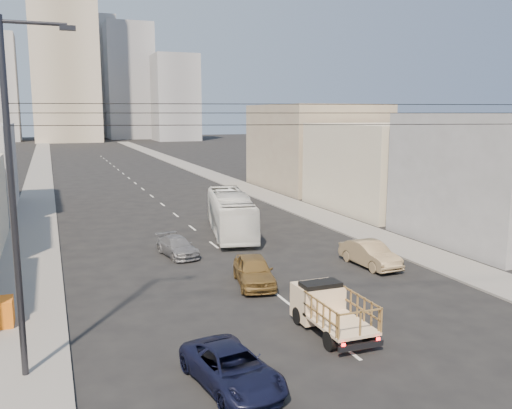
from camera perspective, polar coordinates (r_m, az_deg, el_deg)
ground at (r=20.36m, az=12.53°, el=-16.86°), size 420.00×420.00×0.00m
sidewalk_left at (r=85.57m, az=-21.81°, el=2.90°), size 3.50×180.00×0.12m
sidewalk_right at (r=88.35m, az=-6.39°, el=3.72°), size 3.50×180.00×0.12m
lane_dashes at (r=69.45m, az=-12.23°, el=1.93°), size 0.15×104.00×0.01m
flatbed_pickup at (r=22.98m, az=7.78°, el=-10.61°), size 1.95×4.41×1.90m
navy_pickup at (r=18.75m, az=-2.53°, el=-16.84°), size 2.84×4.95×1.30m
city_bus at (r=40.71m, az=-2.69°, el=-0.93°), size 4.87×11.56×3.14m
sedan_brown at (r=28.81m, az=-0.23°, el=-6.98°), size 2.67×4.83×1.56m
sedan_tan at (r=32.95m, az=11.91°, el=-5.13°), size 1.83×4.59×1.48m
sedan_grey at (r=34.97m, az=-8.29°, el=-4.40°), size 2.34×4.38×1.21m
streetlamp_left at (r=19.29m, az=-23.99°, el=1.14°), size 2.36×0.25×12.00m
overhead_wires at (r=19.53m, az=11.05°, el=9.34°), size 23.01×5.02×0.72m
bldg_right_near at (r=41.53m, az=24.15°, el=2.54°), size 10.00×12.00×9.00m
bldg_right_mid at (r=52.63m, az=13.70°, el=3.87°), size 11.00×14.00×8.00m
bldg_right_far at (r=66.52m, az=6.24°, el=6.09°), size 12.00×16.00×10.00m
high_rise_tower at (r=186.38m, az=-19.60°, el=15.52°), size 20.00×20.00×60.00m
midrise_ne at (r=202.38m, az=-13.18°, el=12.45°), size 16.00×16.00×40.00m
midrise_back at (r=216.10m, az=-16.99°, el=12.63°), size 18.00×18.00×44.00m
midrise_east at (r=184.61m, az=-8.47°, el=11.03°), size 14.00×14.00×28.00m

